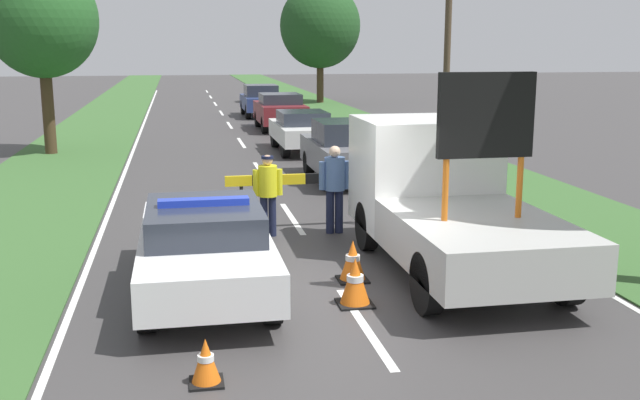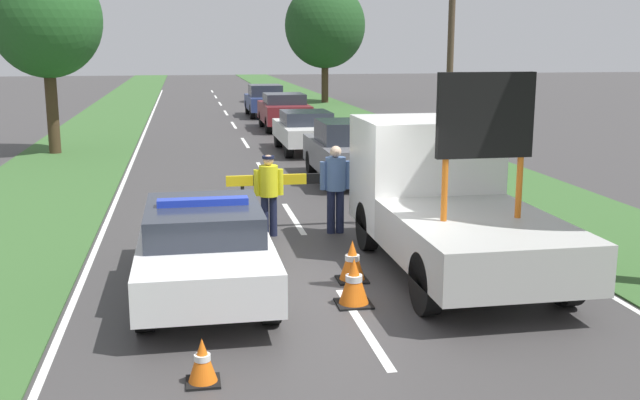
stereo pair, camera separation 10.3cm
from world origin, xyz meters
The scene contains 20 objects.
ground_plane centered at (0.00, 0.00, 0.00)m, with size 160.00×160.00×0.00m, color #3D3A3A.
lane_markings centered at (0.00, 17.45, 0.00)m, with size 7.82×66.33×0.01m.
grass_verge_left centered at (-5.81, 20.00, 0.01)m, with size 3.71×120.00×0.03m.
grass_verge_right centered at (5.81, 20.00, 0.01)m, with size 3.71×120.00×0.03m.
police_car centered at (-1.98, 0.12, 0.73)m, with size 1.86×4.73×1.45m.
work_truck centered at (1.98, 0.89, 1.14)m, with size 2.30×5.30×3.24m.
road_barrier centered at (0.14, 3.76, 0.92)m, with size 3.17×0.08×1.10m.
police_officer centered at (-0.67, 3.24, 0.94)m, with size 0.56×0.36×1.57m.
pedestrian_civilian centered at (0.63, 3.25, 1.00)m, with size 0.61×0.39×1.71m.
traffic_cone_near_police centered at (0.07, -0.83, 0.34)m, with size 0.50×0.50×0.68m.
traffic_cone_centre_front centered at (0.29, 0.25, 0.32)m, with size 0.47×0.47×0.65m.
traffic_cone_near_truck centered at (-2.10, -2.98, 0.26)m, with size 0.37×0.37×0.52m.
traffic_cone_behind_barrier centered at (-1.67, 3.98, 0.33)m, with size 0.48×0.48×0.66m.
queued_car_suv_grey centered at (2.14, 8.80, 0.82)m, with size 1.89×4.09×1.62m.
queued_car_van_white centered at (1.85, 14.44, 0.75)m, with size 1.77×4.22×1.39m.
queued_car_wagon_maroon centered at (2.02, 21.27, 0.82)m, with size 1.88×4.16×1.55m.
queued_car_hatch_blue centered at (1.87, 27.41, 0.82)m, with size 1.79×4.16×1.60m.
roadside_tree_near_left centered at (6.51, 35.63, 4.71)m, with size 4.93×4.93×7.31m.
roadside_tree_mid_left centered at (-6.50, 15.43, 4.37)m, with size 3.59×3.59×6.29m.
utility_pole centered at (5.77, 11.23, 3.42)m, with size 1.20×0.20×6.62m.
Camera 1 is at (-2.30, -10.63, 3.62)m, focal length 42.00 mm.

